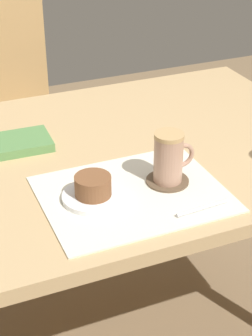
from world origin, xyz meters
The scene contains 9 objects.
dining_table centered at (0.00, 0.00, 0.63)m, with size 1.19×0.86×0.70m.
wooden_chair centered at (-0.16, 0.75, 0.50)m, with size 0.45×0.45×0.92m.
placemat centered at (-0.06, -0.22, 0.70)m, with size 0.42×0.33×0.00m, color silver.
pastry_plate centered at (-0.15, -0.21, 0.71)m, with size 0.14×0.14×0.01m, color white.
pastry centered at (-0.15, -0.21, 0.74)m, with size 0.08×0.08×0.05m, color brown.
coffee_coaster centered at (0.04, -0.21, 0.71)m, with size 0.10×0.10×0.01m, color brown.
coffee_mug centered at (0.04, -0.21, 0.77)m, with size 0.10×0.07×0.12m.
teaspoon centered at (0.06, -0.34, 0.71)m, with size 0.01×0.01×0.13m, color silver.
small_book centered at (-0.25, 0.11, 0.71)m, with size 0.18×0.12×0.02m, color #598C4C.
Camera 1 is at (-0.50, -1.22, 1.41)m, focal length 60.00 mm.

